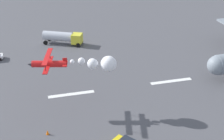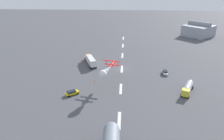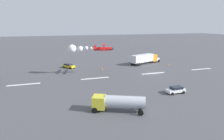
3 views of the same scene
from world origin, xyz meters
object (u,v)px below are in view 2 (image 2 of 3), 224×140
Objects in this scene: semi_truck_orange at (90,60)px; traffic_cone_far at (94,81)px; fuel_tanker_truck at (188,88)px; traffic_cone_near at (103,59)px; stunt_biplane_red at (106,70)px; airport_staff_sedan at (165,72)px; followme_car_yellow at (72,93)px.

traffic_cone_far is (18.48, 4.42, -1.74)m from semi_truck_orange.
fuel_tanker_truck is at bearing 79.07° from traffic_cone_far.
traffic_cone_near and traffic_cone_far have the same top height.
traffic_cone_far is (25.63, -0.50, 0.00)m from traffic_cone_near.
stunt_biplane_red reaches higher than airport_staff_sedan.
stunt_biplane_red is 2.79× the size of followme_car_yellow.
semi_truck_orange reaches higher than fuel_tanker_truck.
semi_truck_orange is 44.80m from fuel_tanker_truck.
fuel_tanker_truck reaches higher than traffic_cone_near.
semi_truck_orange is 8.85m from traffic_cone_near.
followme_car_yellow is 6.33× the size of traffic_cone_near.
semi_truck_orange is 2.93× the size of followme_car_yellow.
stunt_biplane_red is 0.95× the size of semi_truck_orange.
stunt_biplane_red is 17.68× the size of traffic_cone_far.
traffic_cone_near is (-35.95, 6.62, -0.44)m from followme_car_yellow.
semi_truck_orange is 18.54× the size of traffic_cone_near.
fuel_tanker_truck reaches higher than airport_staff_sedan.
airport_staff_sedan is 5.63× the size of traffic_cone_near.
traffic_cone_far is at bearing -1.11° from traffic_cone_near.
fuel_tanker_truck is at bearing 17.46° from airport_staff_sedan.
airport_staff_sedan reaches higher than traffic_cone_far.
airport_staff_sedan reaches higher than traffic_cone_near.
stunt_biplane_red reaches higher than traffic_cone_far.
traffic_cone_near is (-31.98, -32.37, -1.37)m from fuel_tanker_truck.
semi_truck_orange is 18.54× the size of traffic_cone_far.
semi_truck_orange is at bearing -123.66° from fuel_tanker_truck.
followme_car_yellow is (3.04, -11.38, -7.13)m from stunt_biplane_red.
fuel_tanker_truck is at bearing 95.81° from followme_car_yellow.
followme_car_yellow is at bearing -60.31° from airport_staff_sedan.
followme_car_yellow reaches higher than traffic_cone_near.
fuel_tanker_truck is 39.21m from followme_car_yellow.
semi_truck_orange reaches higher than traffic_cone_far.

